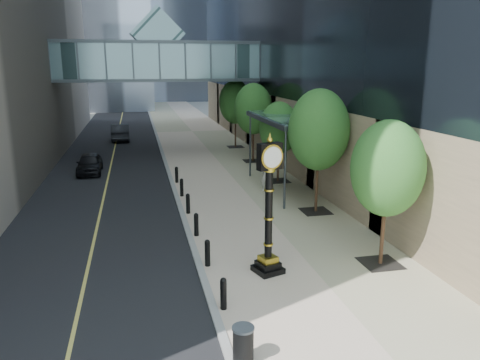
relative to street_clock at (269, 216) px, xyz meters
name	(u,v)px	position (x,y,z in m)	size (l,w,h in m)	color
ground	(320,317)	(0.68, -3.20, -2.17)	(320.00, 320.00, 0.00)	gray
road	(118,134)	(-6.32, 36.80, -2.16)	(8.00, 180.00, 0.02)	black
sidewalk	(192,131)	(1.68, 36.80, -2.14)	(8.00, 180.00, 0.06)	#C7B099
curb	(156,133)	(-2.32, 36.80, -2.13)	(0.25, 180.00, 0.07)	gray
skywalk	(158,59)	(-2.32, 24.80, 5.55)	(17.00, 4.20, 5.80)	slate
entrance_canopy	(287,119)	(4.16, 10.80, 2.03)	(3.00, 8.00, 4.38)	#383F44
bollard_row	(192,214)	(-2.02, 5.80, -1.66)	(0.20, 16.20, 0.90)	black
street_trees	(276,119)	(4.28, 13.37, 1.76)	(2.97, 28.74, 6.11)	black
street_clock	(269,216)	(0.00, 0.00, 0.00)	(1.14, 1.14, 4.86)	black
trash_bin	(243,346)	(-2.02, -4.86, -1.66)	(0.52, 0.52, 0.90)	black
pedestrian	(266,176)	(2.88, 10.64, -1.20)	(0.66, 0.43, 1.81)	#ABA89D
car_near	(90,163)	(-7.58, 17.92, -1.47)	(1.59, 3.96, 1.35)	black
car_far	(120,132)	(-5.89, 32.30, -1.35)	(1.68, 4.82, 1.59)	black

